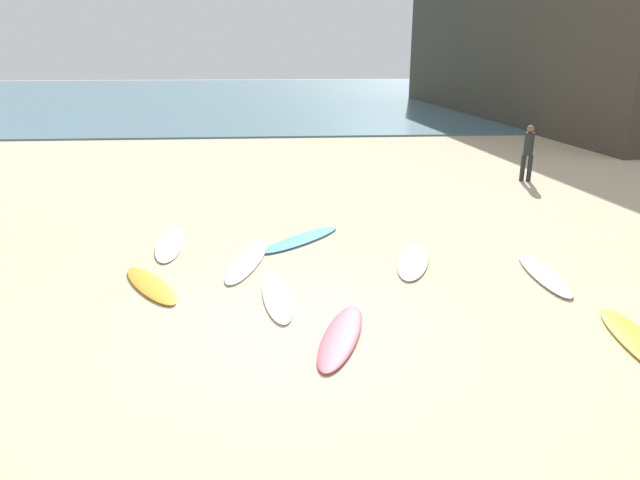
{
  "coord_description": "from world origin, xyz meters",
  "views": [
    {
      "loc": [
        -0.12,
        -7.75,
        4.06
      ],
      "look_at": [
        0.67,
        3.16,
        0.3
      ],
      "focal_mm": 32.53,
      "sensor_mm": 36.0,
      "label": 1
    }
  ],
  "objects": [
    {
      "name": "surfboard_5",
      "position": [
        -0.77,
        2.85,
        0.03
      ],
      "size": [
        1.05,
        2.55,
        0.07
      ],
      "primitive_type": "ellipsoid",
      "rotation": [
        0.0,
        0.0,
        2.93
      ],
      "color": "silver",
      "rests_on": "ground_plane"
    },
    {
      "name": "surfboard_2",
      "position": [
        -2.4,
        1.73,
        0.04
      ],
      "size": [
        1.48,
        1.98,
        0.07
      ],
      "primitive_type": "ellipsoid",
      "rotation": [
        0.0,
        0.0,
        3.69
      ],
      "color": "gold",
      "rests_on": "ground_plane"
    },
    {
      "name": "surfboard_6",
      "position": [
        0.33,
        4.01,
        0.04
      ],
      "size": [
        1.98,
        2.01,
        0.07
      ],
      "primitive_type": "ellipsoid",
      "rotation": [
        0.0,
        0.0,
        -0.78
      ],
      "color": "#429AE3",
      "rests_on": "ground_plane"
    },
    {
      "name": "surfboard_0",
      "position": [
        -0.2,
        1.12,
        0.03
      ],
      "size": [
        0.69,
        2.16,
        0.07
      ],
      "primitive_type": "ellipsoid",
      "rotation": [
        0.0,
        0.0,
        3.24
      ],
      "color": "#EFE8CF",
      "rests_on": "ground_plane"
    },
    {
      "name": "surfboard_4",
      "position": [
        4.9,
        -0.87,
        0.04
      ],
      "size": [
        0.7,
        2.27,
        0.08
      ],
      "primitive_type": "ellipsoid",
      "rotation": [
        0.0,
        0.0,
        -0.08
      ],
      "color": "yellow",
      "rests_on": "ground_plane"
    },
    {
      "name": "ocean_water",
      "position": [
        0.0,
        38.05,
        0.04
      ],
      "size": [
        120.0,
        40.0,
        0.08
      ],
      "primitive_type": "cube",
      "color": "slate",
      "rests_on": "ground_plane"
    },
    {
      "name": "surfboard_3",
      "position": [
        4.66,
        1.7,
        0.04
      ],
      "size": [
        0.56,
        2.14,
        0.09
      ],
      "primitive_type": "ellipsoid",
      "rotation": [
        0.0,
        0.0,
        -0.03
      ],
      "color": "white",
      "rests_on": "ground_plane"
    },
    {
      "name": "ground_plane",
      "position": [
        0.0,
        0.0,
        0.0
      ],
      "size": [
        120.0,
        120.0,
        0.0
      ],
      "primitive_type": "plane",
      "color": "#C6B28E"
    },
    {
      "name": "surfboard_8",
      "position": [
        -2.45,
        3.95,
        0.03
      ],
      "size": [
        0.76,
        2.39,
        0.06
      ],
      "primitive_type": "ellipsoid",
      "rotation": [
        0.0,
        0.0,
        3.22
      ],
      "color": "silver",
      "rests_on": "ground_plane"
    },
    {
      "name": "beachgoer_near",
      "position": [
        7.4,
        9.15,
        0.94
      ],
      "size": [
        0.38,
        0.38,
        1.7
      ],
      "rotation": [
        0.0,
        0.0,
        2.67
      ],
      "color": "black",
      "rests_on": "ground_plane"
    },
    {
      "name": "surfboard_1",
      "position": [
        0.72,
        -0.36,
        0.04
      ],
      "size": [
        1.1,
        2.11,
        0.07
      ],
      "primitive_type": "ellipsoid",
      "rotation": [
        0.0,
        0.0,
        2.83
      ],
      "color": "#D34A59",
      "rests_on": "ground_plane"
    },
    {
      "name": "surfboard_7",
      "position": [
        2.44,
        2.58,
        0.04
      ],
      "size": [
        1.19,
        2.18,
        0.07
      ],
      "primitive_type": "ellipsoid",
      "rotation": [
        0.0,
        0.0,
        -0.3
      ],
      "color": "#F1DEC7",
      "rests_on": "ground_plane"
    }
  ]
}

